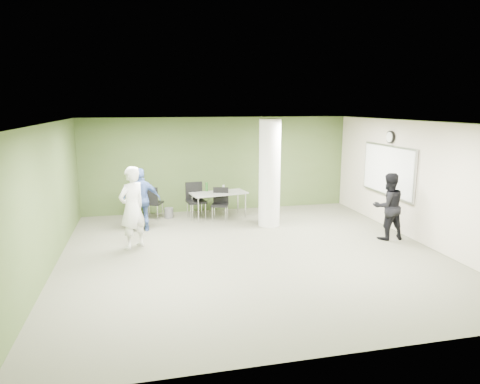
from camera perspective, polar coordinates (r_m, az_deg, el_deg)
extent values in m
plane|color=#535543|center=(9.36, 1.48, -8.11)|extent=(8.00, 8.00, 0.00)
plane|color=white|center=(8.82, 1.58, 9.28)|extent=(8.00, 8.00, 0.00)
cube|color=#425628|center=(12.85, -2.90, 3.70)|extent=(8.00, 2.80, 0.02)
cube|color=#425628|center=(8.90, -24.29, -0.81)|extent=(0.02, 8.00, 2.80)
cube|color=beige|center=(10.69, 22.79, 1.23)|extent=(0.02, 8.00, 2.80)
cylinder|color=silver|center=(11.15, 3.97, 2.49)|extent=(0.56, 0.56, 2.80)
cube|color=silver|center=(11.62, 19.14, 2.75)|extent=(0.04, 2.30, 1.30)
cube|color=white|center=(11.61, 19.03, 2.75)|extent=(0.02, 2.20, 1.20)
cylinder|color=black|center=(11.53, 19.41, 6.92)|extent=(0.05, 0.32, 0.32)
cylinder|color=white|center=(11.51, 19.29, 6.93)|extent=(0.02, 0.26, 0.26)
cube|color=#989892|center=(12.02, -2.84, -0.15)|extent=(1.65, 0.95, 0.04)
cylinder|color=silver|center=(11.62, -5.56, -2.45)|extent=(0.04, 0.04, 0.70)
cylinder|color=silver|center=(12.11, 0.72, -1.83)|extent=(0.04, 0.04, 0.70)
cylinder|color=silver|center=(12.13, -6.36, -1.88)|extent=(0.04, 0.04, 0.70)
cylinder|color=silver|center=(12.59, -0.29, -1.30)|extent=(0.04, 0.04, 0.70)
cylinder|color=#21541C|center=(12.18, -4.47, 0.68)|extent=(0.07, 0.07, 0.25)
cylinder|color=#B2B2B7|center=(12.18, -2.22, 0.54)|extent=(0.06, 0.06, 0.18)
cylinder|color=#4C4C4C|center=(12.27, -9.47, -2.78)|extent=(0.25, 0.25, 0.29)
cube|color=black|center=(12.16, -11.52, -1.45)|extent=(0.62, 0.62, 0.05)
cube|color=black|center=(11.91, -11.94, -0.47)|extent=(0.43, 0.21, 0.46)
cylinder|color=silver|center=(12.33, -10.29, -2.38)|extent=(0.02, 0.02, 0.44)
cylinder|color=silver|center=(12.47, -11.98, -2.29)|extent=(0.02, 0.02, 0.44)
cylinder|color=silver|center=(11.97, -10.94, -2.82)|extent=(0.02, 0.02, 0.44)
cylinder|color=silver|center=(12.12, -12.67, -2.73)|extent=(0.02, 0.02, 0.44)
cube|color=black|center=(12.35, -13.30, -1.29)|extent=(0.55, 0.55, 0.05)
cube|color=black|center=(12.08, -13.19, -0.30)|extent=(0.46, 0.12, 0.47)
cylinder|color=silver|center=(12.62, -12.49, -2.12)|extent=(0.02, 0.02, 0.45)
cylinder|color=silver|center=(12.57, -14.28, -2.27)|extent=(0.02, 0.02, 0.45)
cylinder|color=silver|center=(12.24, -12.18, -2.54)|extent=(0.02, 0.02, 0.45)
cylinder|color=silver|center=(12.19, -14.02, -2.69)|extent=(0.02, 0.02, 0.45)
cube|color=black|center=(12.01, -5.86, -1.29)|extent=(0.57, 0.57, 0.05)
cube|color=black|center=(12.17, -6.16, 0.20)|extent=(0.48, 0.11, 0.49)
cylinder|color=silver|center=(11.83, -6.56, -2.79)|extent=(0.02, 0.02, 0.47)
cylinder|color=silver|center=(11.93, -4.62, -2.63)|extent=(0.02, 0.02, 0.47)
cylinder|color=silver|center=(12.22, -7.03, -2.33)|extent=(0.02, 0.02, 0.47)
cylinder|color=silver|center=(12.32, -5.15, -2.18)|extent=(0.02, 0.02, 0.47)
cube|color=black|center=(11.81, -2.70, -1.74)|extent=(0.56, 0.56, 0.05)
cube|color=black|center=(11.96, -2.57, -0.39)|extent=(0.42, 0.17, 0.44)
cylinder|color=silver|center=(11.72, -3.71, -3.01)|extent=(0.02, 0.02, 0.42)
cylinder|color=silver|center=(11.67, -1.92, -3.06)|extent=(0.02, 0.02, 0.42)
cylinder|color=silver|center=(12.07, -3.43, -2.57)|extent=(0.02, 0.02, 0.42)
cylinder|color=silver|center=(12.02, -1.69, -2.62)|extent=(0.02, 0.02, 0.42)
imported|color=white|center=(9.73, -14.20, -2.05)|extent=(0.79, 0.77, 1.84)
imported|color=black|center=(10.68, 19.15, -1.82)|extent=(0.78, 0.61, 1.60)
imported|color=#39528E|center=(11.02, -12.99, -1.04)|extent=(0.94, 0.40, 1.61)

